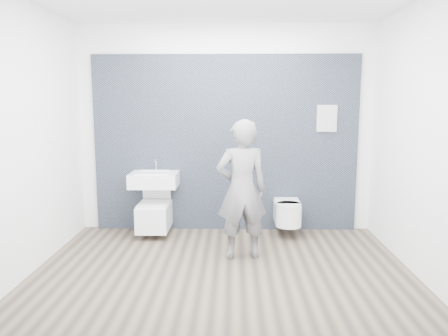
{
  "coord_description": "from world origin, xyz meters",
  "views": [
    {
      "loc": [
        0.11,
        -4.49,
        1.79
      ],
      "look_at": [
        0.0,
        0.6,
        1.0
      ],
      "focal_mm": 35.0,
      "sensor_mm": 36.0,
      "label": 1
    }
  ],
  "objects_px": {
    "toilet_square": "(154,215)",
    "toilet_rounded": "(288,213)",
    "visitor": "(242,190)",
    "washbasin": "(154,179)"
  },
  "relations": [
    {
      "from": "toilet_rounded",
      "to": "visitor",
      "type": "xyz_separation_m",
      "value": [
        -0.63,
        -0.81,
        0.48
      ]
    },
    {
      "from": "toilet_square",
      "to": "toilet_rounded",
      "type": "xyz_separation_m",
      "value": [
        1.78,
        0.0,
        0.03
      ]
    },
    {
      "from": "toilet_rounded",
      "to": "toilet_square",
      "type": "bearing_deg",
      "value": -179.89
    },
    {
      "from": "toilet_rounded",
      "to": "visitor",
      "type": "bearing_deg",
      "value": -127.6
    },
    {
      "from": "toilet_square",
      "to": "visitor",
      "type": "relative_size",
      "value": 0.49
    },
    {
      "from": "toilet_square",
      "to": "toilet_rounded",
      "type": "relative_size",
      "value": 1.38
    },
    {
      "from": "toilet_square",
      "to": "toilet_rounded",
      "type": "bearing_deg",
      "value": 0.11
    },
    {
      "from": "toilet_rounded",
      "to": "visitor",
      "type": "height_order",
      "value": "visitor"
    },
    {
      "from": "toilet_square",
      "to": "washbasin",
      "type": "bearing_deg",
      "value": 90.0
    },
    {
      "from": "visitor",
      "to": "toilet_rounded",
      "type": "bearing_deg",
      "value": -138.49
    }
  ]
}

